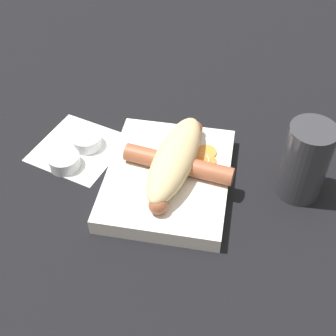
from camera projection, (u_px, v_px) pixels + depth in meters
ground_plane at (168, 184)px, 0.78m from camera, size 3.00×3.00×0.00m
food_tray at (168, 178)px, 0.77m from camera, size 0.24×0.20×0.03m
bread_roll at (175, 158)px, 0.74m from camera, size 0.21×0.09×0.05m
sausage at (178, 164)px, 0.75m from camera, size 0.21×0.18×0.03m
pickled_veggies at (201, 157)px, 0.78m from camera, size 0.06×0.06×0.00m
napkin at (78, 148)px, 0.83m from camera, size 0.17×0.17×0.00m
condiment_cup_near at (87, 142)px, 0.83m from camera, size 0.05×0.05×0.02m
condiment_cup_far at (64, 162)px, 0.80m from camera, size 0.05×0.05×0.02m
drink_glass at (305, 161)px, 0.72m from camera, size 0.07×0.07×0.13m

